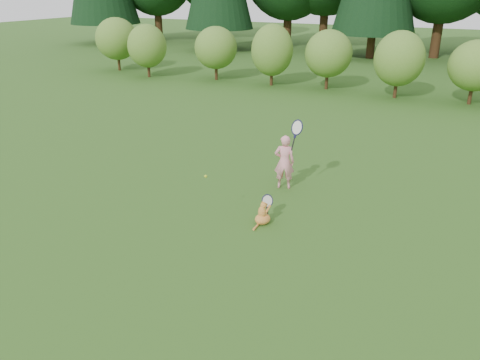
% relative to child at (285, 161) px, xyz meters
% --- Properties ---
extents(ground, '(100.00, 100.00, 0.00)m').
position_rel_child_xyz_m(ground, '(-0.57, -2.34, -0.66)').
color(ground, '#215016').
rests_on(ground, ground).
extents(shrub_row, '(28.00, 3.00, 2.80)m').
position_rel_child_xyz_m(shrub_row, '(-0.57, 10.66, 0.74)').
color(shrub_row, '#537D26').
rests_on(shrub_row, ground).
extents(child, '(0.76, 0.53, 1.87)m').
position_rel_child_xyz_m(child, '(0.00, 0.00, 0.00)').
color(child, pink).
rests_on(child, ground).
extents(cat, '(0.47, 0.70, 0.64)m').
position_rel_child_xyz_m(cat, '(0.25, -1.81, -0.42)').
color(cat, '#C26325').
rests_on(cat, ground).
extents(tennis_ball, '(0.06, 0.06, 0.06)m').
position_rel_child_xyz_m(tennis_ball, '(-0.83, -2.12, 0.26)').
color(tennis_ball, '#A3C316').
rests_on(tennis_ball, ground).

